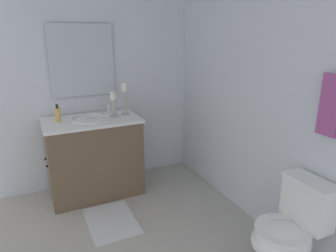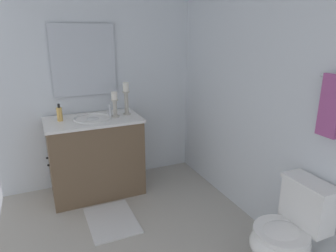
{
  "view_description": "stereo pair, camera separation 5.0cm",
  "coord_description": "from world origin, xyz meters",
  "px_view_note": "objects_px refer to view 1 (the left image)",
  "views": [
    {
      "loc": [
        1.97,
        -0.73,
        1.75
      ],
      "look_at": [
        -0.31,
        0.34,
        0.96
      ],
      "focal_mm": 32.51,
      "sensor_mm": 36.0,
      "label": 1
    },
    {
      "loc": [
        1.99,
        -0.68,
        1.75
      ],
      "look_at": [
        -0.31,
        0.34,
        0.96
      ],
      "focal_mm": 32.51,
      "sensor_mm": 36.0,
      "label": 2
    }
  ],
  "objects_px": {
    "vanity_cabinet": "(94,157)",
    "soap_bottle": "(58,114)",
    "bath_mat": "(112,221)",
    "towel_near_vanity": "(330,105)",
    "toilet": "(289,232)",
    "candle_holder_tall": "(125,98)",
    "sink_basin": "(92,122)",
    "candle_holder_short": "(113,104)",
    "mirror": "(82,61)"
  },
  "relations": [
    {
      "from": "vanity_cabinet",
      "to": "soap_bottle",
      "type": "xyz_separation_m",
      "value": [
        -0.06,
        -0.32,
        0.5
      ]
    },
    {
      "from": "soap_bottle",
      "to": "bath_mat",
      "type": "xyz_separation_m",
      "value": [
        0.68,
        0.32,
        -0.93
      ]
    },
    {
      "from": "towel_near_vanity",
      "to": "bath_mat",
      "type": "distance_m",
      "value": 2.13
    },
    {
      "from": "vanity_cabinet",
      "to": "soap_bottle",
      "type": "relative_size",
      "value": 5.55
    },
    {
      "from": "soap_bottle",
      "to": "bath_mat",
      "type": "bearing_deg",
      "value": 25.37
    },
    {
      "from": "toilet",
      "to": "towel_near_vanity",
      "type": "bearing_deg",
      "value": 86.82
    },
    {
      "from": "vanity_cabinet",
      "to": "candle_holder_tall",
      "type": "bearing_deg",
      "value": 92.84
    },
    {
      "from": "sink_basin",
      "to": "bath_mat",
      "type": "bearing_deg",
      "value": -0.09
    },
    {
      "from": "sink_basin",
      "to": "candle_holder_tall",
      "type": "relative_size",
      "value": 1.13
    },
    {
      "from": "vanity_cabinet",
      "to": "toilet",
      "type": "relative_size",
      "value": 1.33
    },
    {
      "from": "bath_mat",
      "to": "soap_bottle",
      "type": "bearing_deg",
      "value": -154.63
    },
    {
      "from": "vanity_cabinet",
      "to": "toilet",
      "type": "height_order",
      "value": "vanity_cabinet"
    },
    {
      "from": "soap_bottle",
      "to": "towel_near_vanity",
      "type": "distance_m",
      "value": 2.45
    },
    {
      "from": "candle_holder_tall",
      "to": "candle_holder_short",
      "type": "relative_size",
      "value": 1.31
    },
    {
      "from": "sink_basin",
      "to": "candle_holder_short",
      "type": "relative_size",
      "value": 1.48
    },
    {
      "from": "mirror",
      "to": "soap_bottle",
      "type": "height_order",
      "value": "mirror"
    },
    {
      "from": "bath_mat",
      "to": "towel_near_vanity",
      "type": "bearing_deg",
      "value": 45.17
    },
    {
      "from": "towel_near_vanity",
      "to": "mirror",
      "type": "bearing_deg",
      "value": -150.17
    },
    {
      "from": "mirror",
      "to": "toilet",
      "type": "xyz_separation_m",
      "value": [
        2.09,
        1.0,
        -1.08
      ]
    },
    {
      "from": "vanity_cabinet",
      "to": "mirror",
      "type": "bearing_deg",
      "value": 179.99
    },
    {
      "from": "sink_basin",
      "to": "towel_near_vanity",
      "type": "xyz_separation_m",
      "value": [
        1.82,
        1.21,
        0.46
      ]
    },
    {
      "from": "mirror",
      "to": "candle_holder_tall",
      "type": "height_order",
      "value": "mirror"
    },
    {
      "from": "sink_basin",
      "to": "bath_mat",
      "type": "distance_m",
      "value": 1.03
    },
    {
      "from": "candle_holder_short",
      "to": "toilet",
      "type": "bearing_deg",
      "value": 23.02
    },
    {
      "from": "sink_basin",
      "to": "candle_holder_short",
      "type": "bearing_deg",
      "value": 85.84
    },
    {
      "from": "candle_holder_short",
      "to": "vanity_cabinet",
      "type": "bearing_deg",
      "value": -94.15
    },
    {
      "from": "candle_holder_tall",
      "to": "toilet",
      "type": "relative_size",
      "value": 0.47
    },
    {
      "from": "candle_holder_tall",
      "to": "soap_bottle",
      "type": "xyz_separation_m",
      "value": [
        -0.04,
        -0.7,
        -0.12
      ]
    },
    {
      "from": "mirror",
      "to": "candle_holder_tall",
      "type": "xyz_separation_m",
      "value": [
        0.26,
        0.38,
        -0.39
      ]
    },
    {
      "from": "towel_near_vanity",
      "to": "bath_mat",
      "type": "height_order",
      "value": "towel_near_vanity"
    },
    {
      "from": "vanity_cabinet",
      "to": "towel_near_vanity",
      "type": "bearing_deg",
      "value": 33.49
    },
    {
      "from": "candle_holder_short",
      "to": "toilet",
      "type": "xyz_separation_m",
      "value": [
        1.8,
        0.76,
        -0.64
      ]
    },
    {
      "from": "vanity_cabinet",
      "to": "sink_basin",
      "type": "bearing_deg",
      "value": 90.0
    },
    {
      "from": "toilet",
      "to": "towel_near_vanity",
      "type": "xyz_separation_m",
      "value": [
        0.01,
        0.2,
        0.92
      ]
    },
    {
      "from": "vanity_cabinet",
      "to": "soap_bottle",
      "type": "height_order",
      "value": "soap_bottle"
    },
    {
      "from": "towel_near_vanity",
      "to": "vanity_cabinet",
      "type": "bearing_deg",
      "value": -146.51
    },
    {
      "from": "candle_holder_tall",
      "to": "bath_mat",
      "type": "distance_m",
      "value": 1.29
    },
    {
      "from": "sink_basin",
      "to": "soap_bottle",
      "type": "relative_size",
      "value": 2.23
    },
    {
      "from": "mirror",
      "to": "candle_holder_tall",
      "type": "distance_m",
      "value": 0.6
    },
    {
      "from": "mirror",
      "to": "soap_bottle",
      "type": "relative_size",
      "value": 4.24
    },
    {
      "from": "towel_near_vanity",
      "to": "bath_mat",
      "type": "relative_size",
      "value": 0.69
    },
    {
      "from": "sink_basin",
      "to": "vanity_cabinet",
      "type": "bearing_deg",
      "value": -90.0
    },
    {
      "from": "mirror",
      "to": "sink_basin",
      "type": "bearing_deg",
      "value": 0.2
    },
    {
      "from": "bath_mat",
      "to": "sink_basin",
      "type": "bearing_deg",
      "value": 179.91
    },
    {
      "from": "vanity_cabinet",
      "to": "towel_near_vanity",
      "type": "relative_size",
      "value": 2.42
    },
    {
      "from": "soap_bottle",
      "to": "towel_near_vanity",
      "type": "height_order",
      "value": "towel_near_vanity"
    },
    {
      "from": "vanity_cabinet",
      "to": "candle_holder_tall",
      "type": "relative_size",
      "value": 2.81
    },
    {
      "from": "toilet",
      "to": "sink_basin",
      "type": "bearing_deg",
      "value": -151.08
    },
    {
      "from": "toilet",
      "to": "mirror",
      "type": "bearing_deg",
      "value": -154.4
    },
    {
      "from": "vanity_cabinet",
      "to": "toilet",
      "type": "bearing_deg",
      "value": 28.95
    }
  ]
}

